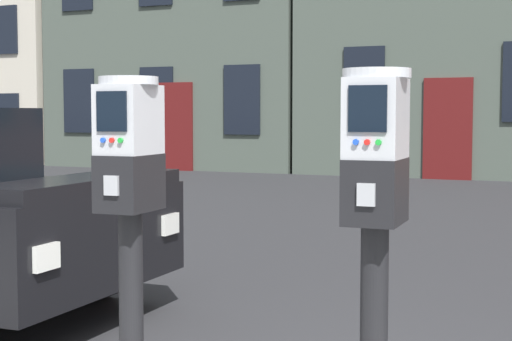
% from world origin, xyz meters
% --- Properties ---
extents(parking_meter_near_kerb, '(0.23, 0.26, 1.38)m').
position_xyz_m(parking_meter_near_kerb, '(-0.45, -0.19, 1.09)').
color(parking_meter_near_kerb, black).
rests_on(parking_meter_near_kerb, sidewalk_slab).
extents(parking_meter_twin_adjacent, '(0.23, 0.26, 1.39)m').
position_xyz_m(parking_meter_twin_adjacent, '(0.47, -0.19, 1.10)').
color(parking_meter_twin_adjacent, black).
rests_on(parking_meter_twin_adjacent, sidewalk_slab).
extents(townhouse_brownstone, '(6.20, 5.95, 9.16)m').
position_xyz_m(townhouse_brownstone, '(-15.54, 16.90, 4.58)').
color(townhouse_brownstone, beige).
rests_on(townhouse_brownstone, ground_plane).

